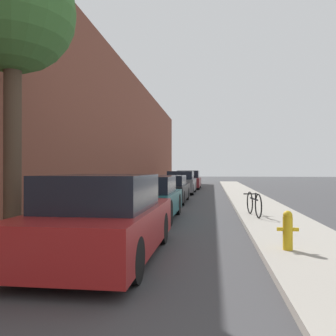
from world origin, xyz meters
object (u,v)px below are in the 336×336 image
Objects in this scene: parked_car_red at (104,219)px; street_tree_near at (13,14)px; fire_hydrant at (288,230)px; parked_car_black at (168,189)px; parked_car_grey at (181,183)px; parked_car_maroon at (189,180)px; parked_car_teal at (149,199)px; bicycle at (254,204)px.

parked_car_red is 0.72× the size of street_tree_near.
parked_car_black is at bearing 109.04° from fire_hydrant.
parked_car_grey is (-0.15, 16.48, 0.01)m from parked_car_red.
parked_car_maroon is at bearing 90.12° from parked_car_red.
parked_car_maroon is (-0.04, 22.01, 0.01)m from parked_car_red.
parked_car_teal is 3.25m from bicycle.
parked_car_teal is at bearing 178.06° from bicycle.
parked_car_red is 4.50m from street_tree_near.
parked_car_grey is 6.28× the size of fire_hydrant.
street_tree_near is 6.70m from fire_hydrant.
parked_car_red reaches higher than parked_car_teal.
parked_car_black is 10.43m from fire_hydrant.
parked_car_teal is 2.30× the size of bicycle.
fire_hydrant is (3.24, -21.48, -0.22)m from parked_car_maroon.
parked_car_red is 16.48m from parked_car_grey.
parked_car_red reaches higher than parked_car_black.
fire_hydrant is (3.30, -4.24, -0.17)m from parked_car_teal.
fire_hydrant is 0.40× the size of bicycle.
parked_car_maroon reaches higher than fire_hydrant.
parked_car_maroon is 6.31× the size of fire_hydrant.
parked_car_grey reaches higher than parked_car_teal.
parked_car_black is 6.46× the size of fire_hydrant.
parked_car_red is 2.40× the size of bicycle.
street_tree_near is (-2.06, 0.58, 3.95)m from parked_car_red.
parked_car_teal is at bearing 127.88° from fire_hydrant.
fire_hydrant is at bearing 9.53° from parked_car_red.
street_tree_near is 8.36× the size of fire_hydrant.
parked_car_teal is 5.37m from fire_hydrant.
parked_car_black is at bearing 91.08° from parked_car_teal.
fire_hydrant is (3.34, -15.95, -0.22)m from parked_car_grey.
parked_car_maroon is 0.75× the size of street_tree_near.
parked_car_red is 1.05× the size of parked_car_teal.
parked_car_red is at bearing -170.47° from fire_hydrant.
street_tree_near reaches higher than parked_car_grey.
fire_hydrant is at bearing -0.53° from street_tree_near.
street_tree_near reaches higher than parked_car_red.
parked_car_black is at bearing -90.60° from parked_car_grey.
parked_car_grey is at bearing 90.51° from parked_car_red.
parked_car_red is at bearing -88.75° from parked_car_teal.
parked_car_maroon is at bearing 88.93° from parked_car_grey.
street_tree_near is (-1.92, -15.90, 3.94)m from parked_car_grey.
parked_car_grey is 1.00× the size of parked_car_maroon.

